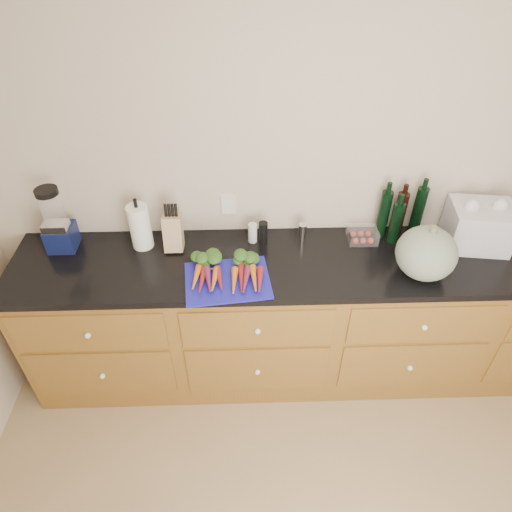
{
  "coord_description": "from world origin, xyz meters",
  "views": [
    {
      "loc": [
        -0.51,
        -0.62,
        2.59
      ],
      "look_at": [
        -0.45,
        1.2,
        1.06
      ],
      "focal_mm": 32.0,
      "sensor_mm": 36.0,
      "label": 1
    }
  ],
  "objects_px": {
    "cutting_board": "(227,280)",
    "tomato_box": "(362,235)",
    "carrots": "(227,271)",
    "knife_block": "(173,233)",
    "blender_appliance": "(57,223)",
    "paper_towel": "(140,227)",
    "squash": "(426,253)"
  },
  "relations": [
    {
      "from": "blender_appliance",
      "to": "paper_towel",
      "type": "relative_size",
      "value": 1.45
    },
    {
      "from": "squash",
      "to": "blender_appliance",
      "type": "bearing_deg",
      "value": 171.69
    },
    {
      "from": "cutting_board",
      "to": "carrots",
      "type": "height_order",
      "value": "carrots"
    },
    {
      "from": "blender_appliance",
      "to": "tomato_box",
      "type": "distance_m",
      "value": 1.73
    },
    {
      "from": "paper_towel",
      "to": "knife_block",
      "type": "relative_size",
      "value": 1.29
    },
    {
      "from": "cutting_board",
      "to": "tomato_box",
      "type": "xyz_separation_m",
      "value": [
        0.78,
        0.33,
        0.03
      ]
    },
    {
      "from": "blender_appliance",
      "to": "knife_block",
      "type": "distance_m",
      "value": 0.64
    },
    {
      "from": "knife_block",
      "to": "tomato_box",
      "type": "xyz_separation_m",
      "value": [
        1.09,
        0.03,
        -0.06
      ]
    },
    {
      "from": "squash",
      "to": "knife_block",
      "type": "relative_size",
      "value": 1.51
    },
    {
      "from": "cutting_board",
      "to": "blender_appliance",
      "type": "bearing_deg",
      "value": 161.37
    },
    {
      "from": "paper_towel",
      "to": "knife_block",
      "type": "bearing_deg",
      "value": -6.2
    },
    {
      "from": "blender_appliance",
      "to": "tomato_box",
      "type": "xyz_separation_m",
      "value": [
        1.73,
        0.01,
        -0.13
      ]
    },
    {
      "from": "blender_appliance",
      "to": "knife_block",
      "type": "height_order",
      "value": "blender_appliance"
    },
    {
      "from": "carrots",
      "to": "knife_block",
      "type": "height_order",
      "value": "knife_block"
    },
    {
      "from": "cutting_board",
      "to": "carrots",
      "type": "distance_m",
      "value": 0.05
    },
    {
      "from": "blender_appliance",
      "to": "paper_towel",
      "type": "distance_m",
      "value": 0.45
    },
    {
      "from": "cutting_board",
      "to": "paper_towel",
      "type": "bearing_deg",
      "value": 146.88
    },
    {
      "from": "carrots",
      "to": "blender_appliance",
      "type": "relative_size",
      "value": 1.02
    },
    {
      "from": "cutting_board",
      "to": "blender_appliance",
      "type": "height_order",
      "value": "blender_appliance"
    },
    {
      "from": "paper_towel",
      "to": "tomato_box",
      "type": "xyz_separation_m",
      "value": [
        1.27,
        0.01,
        -0.09
      ]
    },
    {
      "from": "squash",
      "to": "cutting_board",
      "type": "bearing_deg",
      "value": -178.41
    },
    {
      "from": "paper_towel",
      "to": "carrots",
      "type": "bearing_deg",
      "value": -29.33
    },
    {
      "from": "paper_towel",
      "to": "tomato_box",
      "type": "distance_m",
      "value": 1.28
    },
    {
      "from": "squash",
      "to": "tomato_box",
      "type": "relative_size",
      "value": 1.9
    },
    {
      "from": "tomato_box",
      "to": "squash",
      "type": "bearing_deg",
      "value": -49.85
    },
    {
      "from": "squash",
      "to": "knife_block",
      "type": "height_order",
      "value": "squash"
    },
    {
      "from": "carrots",
      "to": "knife_block",
      "type": "bearing_deg",
      "value": 140.18
    },
    {
      "from": "blender_appliance",
      "to": "tomato_box",
      "type": "height_order",
      "value": "blender_appliance"
    },
    {
      "from": "paper_towel",
      "to": "cutting_board",
      "type": "bearing_deg",
      "value": -33.12
    },
    {
      "from": "squash",
      "to": "tomato_box",
      "type": "height_order",
      "value": "squash"
    },
    {
      "from": "carrots",
      "to": "knife_block",
      "type": "xyz_separation_m",
      "value": [
        -0.31,
        0.26,
        0.07
      ]
    },
    {
      "from": "carrots",
      "to": "blender_appliance",
      "type": "xyz_separation_m",
      "value": [
        -0.94,
        0.27,
        0.13
      ]
    }
  ]
}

